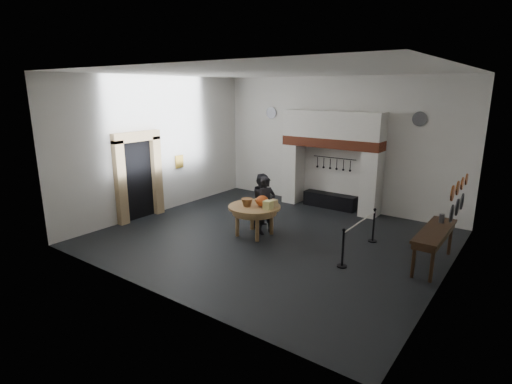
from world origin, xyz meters
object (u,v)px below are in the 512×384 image
Objects in this scene: iron_range at (330,201)px; barrier_post_near at (343,249)px; visitor_far at (263,200)px; work_table at (254,207)px; visitor_near at (266,205)px; barrier_post_far at (374,226)px; side_table at (435,231)px.

barrier_post_near is (2.42, -4.29, 0.20)m from iron_range.
barrier_post_near is at bearing -122.85° from visitor_far.
barrier_post_near reaches higher than work_table.
work_table is 0.88× the size of visitor_near.
visitor_near is 1.87× the size of barrier_post_near.
barrier_post_near is 2.00m from barrier_post_far.
work_table is at bearing 170.55° from barrier_post_near.
visitor_near is 1.87× the size of barrier_post_far.
barrier_post_near is at bearing -90.00° from barrier_post_far.
iron_range is at bearing -25.24° from visitor_far.
barrier_post_near is at bearing -141.40° from side_table.
visitor_far reaches higher than barrier_post_far.
visitor_far is (-0.40, 0.40, -0.02)m from visitor_near.
side_table is at bearing 10.53° from work_table.
barrier_post_near is at bearing -87.00° from visitor_near.
barrier_post_far is at bearing -87.88° from visitor_far.
barrier_post_far is (-1.68, 0.66, -0.42)m from side_table.
iron_range is 3.53m from visitor_near.
visitor_far is at bearing -166.28° from barrier_post_far.
iron_range is 4.93m from barrier_post_near.
visitor_near reaches higher than iron_range.
visitor_near is at bearing -157.00° from barrier_post_far.
side_table is (4.61, 0.86, 0.03)m from work_table.
visitor_near is 3.02m from barrier_post_far.
barrier_post_far reaches higher than work_table.
iron_range is 2.11× the size of barrier_post_far.
work_table is 0.38m from visitor_near.
visitor_near is at bearing 163.29° from barrier_post_near.
visitor_near is at bearing 63.91° from work_table.
work_table is 4.69m from side_table.
side_table reaches higher than work_table.
work_table is at bearing -152.67° from barrier_post_far.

